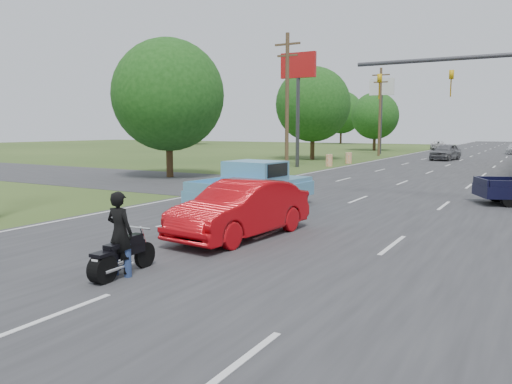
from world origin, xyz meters
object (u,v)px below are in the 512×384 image
Objects in this scene: motorcycle at (119,257)px; rider at (120,237)px; red_convertible at (241,210)px; blue_pickup at (256,185)px; distant_car_grey at (446,152)px; distant_car_white at (438,145)px.

motorcycle is 0.44m from rider.
blue_pickup reaches higher than red_convertible.
motorcycle is at bearing -80.16° from distant_car_grey.
distant_car_grey is at bearing 92.88° from blue_pickup.
red_convertible is 2.84× the size of rider.
motorcycle is at bearing 86.11° from distant_car_white.
distant_car_grey reaches higher than red_convertible.
rider is 45.06m from distant_car_grey.
distant_car_white is at bearing 110.28° from distant_car_grey.
rider is at bearing -86.66° from red_convertible.
rider is 0.29× the size of blue_pickup.
red_convertible is 40.46m from distant_car_grey.
red_convertible reaches higher than distant_car_white.
motorcycle is (-0.19, -4.64, -0.38)m from red_convertible.
rider reaches higher than red_convertible.
rider reaches higher than motorcycle.
red_convertible is 4.97m from blue_pickup.
distant_car_white is at bearing 100.88° from red_convertible.
blue_pickup is (-2.11, 4.50, 0.15)m from red_convertible.
blue_pickup reaches higher than rider.
rider is at bearing 86.11° from distant_car_white.
rider is at bearing 90.00° from motorcycle.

